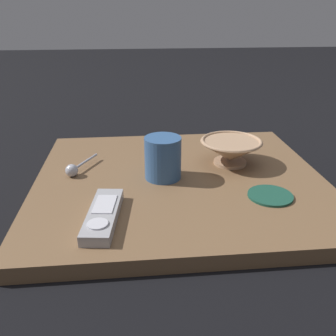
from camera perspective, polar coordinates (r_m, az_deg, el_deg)
The scene contains 7 objects.
ground_plane at distance 0.87m, azimuth 1.83°, elevation -3.24°, with size 6.00×6.00×0.00m, color black.
table at distance 0.86m, azimuth 1.85°, elevation -2.29°, with size 0.66×0.59×0.03m.
cereal_bowl at distance 0.92m, azimuth 9.73°, elevation 2.73°, with size 0.15×0.15×0.06m.
coffee_mug at distance 0.83m, azimuth -0.82°, elevation 1.66°, with size 0.08×0.08×0.10m.
teaspoon at distance 0.88m, azimuth -14.47°, elevation -0.20°, with size 0.07×0.11×0.03m.
tv_remote_near at distance 0.69m, azimuth -10.06°, elevation -7.21°, with size 0.07×0.18×0.02m.
drink_coaster at distance 0.79m, azimuth 15.61°, elevation -4.15°, with size 0.09×0.09×0.01m.
Camera 1 is at (0.10, 0.76, 0.40)m, focal length 39.21 mm.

